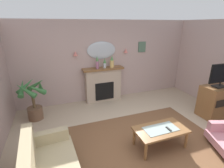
% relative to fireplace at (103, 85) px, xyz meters
% --- Properties ---
extents(floor, '(6.95, 6.71, 0.10)m').
position_rel_fireplace_xyz_m(floor, '(0.22, -2.68, -0.62)').
color(floor, tan).
rests_on(floor, ground).
extents(wall_back, '(6.95, 0.10, 2.65)m').
position_rel_fireplace_xyz_m(wall_back, '(0.22, 0.22, 0.76)').
color(wall_back, '#B29993').
rests_on(wall_back, ground).
extents(patterned_rug, '(3.20, 2.40, 0.01)m').
position_rel_fireplace_xyz_m(patterned_rug, '(0.22, -2.48, -0.56)').
color(patterned_rug, brown).
rests_on(patterned_rug, ground).
extents(fireplace, '(1.36, 0.36, 1.16)m').
position_rel_fireplace_xyz_m(fireplace, '(0.00, 0.00, 0.00)').
color(fireplace, tan).
rests_on(fireplace, ground).
extents(mantel_vase_left, '(0.10, 0.10, 0.40)m').
position_rel_fireplace_xyz_m(mantel_vase_left, '(-0.20, -0.03, 0.79)').
color(mantel_vase_left, '#9E6084').
rests_on(mantel_vase_left, fireplace).
extents(mantel_vase_right, '(0.10, 0.10, 0.32)m').
position_rel_fireplace_xyz_m(mantel_vase_right, '(0.05, -0.03, 0.75)').
color(mantel_vase_right, silver).
rests_on(mantel_vase_right, fireplace).
extents(mantel_vase_centre, '(0.13, 0.13, 0.39)m').
position_rel_fireplace_xyz_m(mantel_vase_centre, '(0.30, -0.03, 0.76)').
color(mantel_vase_centre, tan).
rests_on(mantel_vase_centre, fireplace).
extents(wall_mirror, '(0.96, 0.06, 0.56)m').
position_rel_fireplace_xyz_m(wall_mirror, '(-0.00, 0.14, 1.14)').
color(wall_mirror, '#B2BCC6').
extents(wall_sconce_left, '(0.14, 0.14, 0.14)m').
position_rel_fireplace_xyz_m(wall_sconce_left, '(-0.85, 0.09, 1.09)').
color(wall_sconce_left, '#D17066').
extents(wall_sconce_right, '(0.14, 0.14, 0.14)m').
position_rel_fireplace_xyz_m(wall_sconce_right, '(0.85, 0.09, 1.09)').
color(wall_sconce_right, '#D17066').
extents(framed_picture, '(0.28, 0.03, 0.36)m').
position_rel_fireplace_xyz_m(framed_picture, '(1.50, 0.15, 1.18)').
color(framed_picture, '#4C6B56').
extents(coffee_table, '(1.10, 0.60, 0.45)m').
position_rel_fireplace_xyz_m(coffee_table, '(0.41, -2.69, -0.19)').
color(coffee_table, brown).
rests_on(coffee_table, ground).
extents(tv_remote, '(0.04, 0.16, 0.02)m').
position_rel_fireplace_xyz_m(tv_remote, '(0.55, -2.76, -0.12)').
color(tv_remote, black).
rests_on(tv_remote, coffee_table).
extents(tv_cabinet, '(0.80, 0.57, 0.90)m').
position_rel_fireplace_xyz_m(tv_cabinet, '(2.65, -2.12, -0.12)').
color(tv_cabinet, brown).
rests_on(tv_cabinet, ground).
extents(tv_flatscreen, '(0.84, 0.24, 0.65)m').
position_rel_fireplace_xyz_m(tv_flatscreen, '(2.65, -2.14, 0.68)').
color(tv_flatscreen, black).
rests_on(tv_flatscreen, tv_cabinet).
extents(potted_plant_corner_palm, '(0.80, 0.81, 1.20)m').
position_rel_fireplace_xyz_m(potted_plant_corner_palm, '(-2.16, -0.53, 0.04)').
color(potted_plant_corner_palm, brown).
rests_on(potted_plant_corner_palm, ground).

